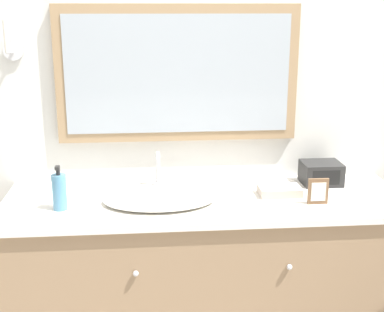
# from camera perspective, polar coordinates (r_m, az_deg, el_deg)

# --- Properties ---
(wall_back) EXTENTS (8.00, 0.18, 2.55)m
(wall_back) POSITION_cam_1_polar(r_m,az_deg,el_deg) (2.64, 0.70, 6.78)
(wall_back) COLOR silver
(wall_back) RESTS_ON ground_plane
(vanity_counter) EXTENTS (1.82, 0.60, 0.85)m
(vanity_counter) POSITION_cam_1_polar(r_m,az_deg,el_deg) (2.61, 1.43, -13.24)
(vanity_counter) COLOR #937556
(vanity_counter) RESTS_ON ground_plane
(sink_basin) EXTENTS (0.50, 0.38, 0.18)m
(sink_basin) POSITION_cam_1_polar(r_m,az_deg,el_deg) (2.39, -3.50, -4.42)
(sink_basin) COLOR silver
(sink_basin) RESTS_ON vanity_counter
(soap_bottle) EXTENTS (0.06, 0.06, 0.20)m
(soap_bottle) POSITION_cam_1_polar(r_m,az_deg,el_deg) (2.34, -13.96, -3.70)
(soap_bottle) COLOR teal
(soap_bottle) RESTS_ON vanity_counter
(appliance_box) EXTENTS (0.19, 0.15, 0.11)m
(appliance_box) POSITION_cam_1_polar(r_m,az_deg,el_deg) (2.68, 13.61, -1.78)
(appliance_box) COLOR black
(appliance_box) RESTS_ON vanity_counter
(picture_frame) EXTENTS (0.09, 0.01, 0.12)m
(picture_frame) POSITION_cam_1_polar(r_m,az_deg,el_deg) (2.40, 13.30, -3.69)
(picture_frame) COLOR brown
(picture_frame) RESTS_ON vanity_counter
(hand_towel_near_sink) EXTENTS (0.19, 0.12, 0.04)m
(hand_towel_near_sink) POSITION_cam_1_polar(r_m,az_deg,el_deg) (2.49, 9.32, -3.70)
(hand_towel_near_sink) COLOR #B7A899
(hand_towel_near_sink) RESTS_ON vanity_counter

